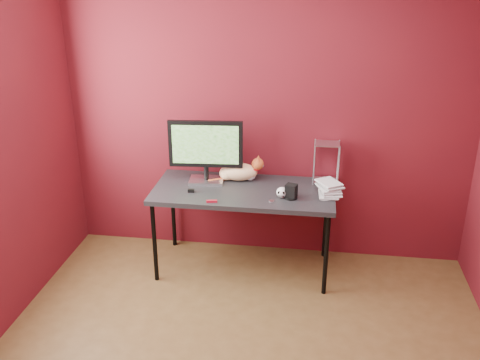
# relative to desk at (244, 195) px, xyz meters

# --- Properties ---
(room) EXTENTS (3.52, 3.52, 2.61)m
(room) POSITION_rel_desk_xyz_m (0.15, -1.37, 0.75)
(room) COLOR #51391C
(room) RESTS_ON ground
(desk) EXTENTS (1.50, 0.70, 0.75)m
(desk) POSITION_rel_desk_xyz_m (0.00, 0.00, 0.00)
(desk) COLOR black
(desk) RESTS_ON ground
(monitor) EXTENTS (0.62, 0.22, 0.54)m
(monitor) POSITION_rel_desk_xyz_m (-0.34, 0.12, 0.35)
(monitor) COLOR #B5B5BA
(monitor) RESTS_ON desk
(cat) EXTENTS (0.47, 0.21, 0.22)m
(cat) POSITION_rel_desk_xyz_m (-0.07, 0.19, 0.13)
(cat) COLOR orange
(cat) RESTS_ON desk
(skull_mug) EXTENTS (0.09, 0.09, 0.09)m
(skull_mug) POSITION_rel_desk_xyz_m (0.32, -0.12, 0.10)
(skull_mug) COLOR white
(skull_mug) RESTS_ON desk
(speaker) EXTENTS (0.10, 0.10, 0.12)m
(speaker) POSITION_rel_desk_xyz_m (0.40, -0.13, 0.11)
(speaker) COLOR black
(speaker) RESTS_ON desk
(book_stack) EXTENTS (0.24, 0.25, 1.23)m
(book_stack) POSITION_rel_desk_xyz_m (0.63, -0.03, 0.66)
(book_stack) COLOR beige
(book_stack) RESTS_ON desk
(wire_rack) EXTENTS (0.21, 0.18, 0.35)m
(wire_rack) POSITION_rel_desk_xyz_m (0.67, 0.26, 0.23)
(wire_rack) COLOR #B5B5BA
(wire_rack) RESTS_ON desk
(pocket_knife) EXTENTS (0.09, 0.04, 0.02)m
(pocket_knife) POSITION_rel_desk_xyz_m (-0.21, -0.29, 0.06)
(pocket_knife) COLOR maroon
(pocket_knife) RESTS_ON desk
(black_gadget) EXTENTS (0.05, 0.03, 0.02)m
(black_gadget) POSITION_rel_desk_xyz_m (-0.42, -0.12, 0.06)
(black_gadget) COLOR black
(black_gadget) RESTS_ON desk
(washer) EXTENTS (0.05, 0.05, 0.00)m
(washer) POSITION_rel_desk_xyz_m (0.25, -0.20, 0.05)
(washer) COLOR #B5B5BA
(washer) RESTS_ON desk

